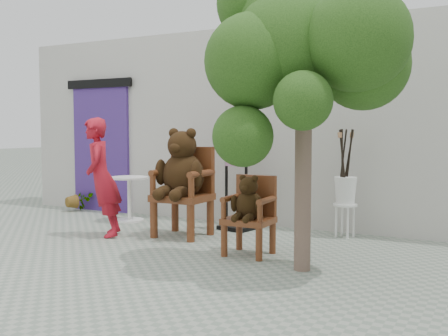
% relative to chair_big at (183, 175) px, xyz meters
% --- Properties ---
extents(ground_plane, '(60.00, 60.00, 0.00)m').
position_rel_chair_big_xyz_m(ground_plane, '(0.53, -1.37, -0.83)').
color(ground_plane, gray).
rests_on(ground_plane, ground).
extents(back_wall, '(9.00, 1.00, 3.00)m').
position_rel_chair_big_xyz_m(back_wall, '(0.53, 1.73, 0.67)').
color(back_wall, '#BCB8B0').
rests_on(back_wall, ground).
extents(doorway, '(1.40, 0.11, 2.33)m').
position_rel_chair_big_xyz_m(doorway, '(-2.47, 1.21, 0.33)').
color(doorway, '#422674').
rests_on(doorway, ground).
extents(chair_big, '(0.70, 0.77, 1.47)m').
position_rel_chair_big_xyz_m(chair_big, '(0.00, 0.00, 0.00)').
color(chair_big, '#4F2511').
rests_on(chair_big, ground).
extents(chair_small, '(0.52, 0.50, 0.93)m').
position_rel_chair_big_xyz_m(chair_small, '(1.25, -0.54, -0.28)').
color(chair_small, '#4F2511').
rests_on(chair_small, ground).
extents(person, '(0.65, 0.70, 1.60)m').
position_rel_chair_big_xyz_m(person, '(-0.95, -0.53, -0.03)').
color(person, '#A71423').
rests_on(person, ground).
extents(cafe_table, '(0.60, 0.60, 0.70)m').
position_rel_chair_big_xyz_m(cafe_table, '(-1.37, 0.59, -0.39)').
color(cafe_table, white).
rests_on(cafe_table, ground).
extents(display_stand, '(0.51, 0.43, 1.51)m').
position_rel_chair_big_xyz_m(display_stand, '(0.44, 0.73, -0.25)').
color(display_stand, black).
rests_on(display_stand, ground).
extents(stool_bucket, '(0.32, 0.32, 1.45)m').
position_rel_chair_big_xyz_m(stool_bucket, '(1.97, 0.94, -0.19)').
color(stool_bucket, white).
rests_on(stool_bucket, ground).
extents(tree, '(2.05, 1.42, 3.21)m').
position_rel_chair_big_xyz_m(tree, '(1.96, -1.04, 1.42)').
color(tree, brown).
rests_on(tree, ground).
extents(potted_plant, '(0.48, 0.45, 0.42)m').
position_rel_chair_big_xyz_m(potted_plant, '(-2.81, 0.98, -0.62)').
color(potted_plant, '#17370F').
rests_on(potted_plant, ground).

